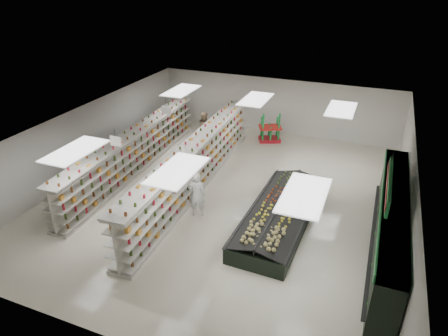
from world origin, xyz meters
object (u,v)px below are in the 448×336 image
at_px(shopper_main, 197,194).
at_px(soda_endcap, 270,128).
at_px(shopper_background, 205,128).
at_px(gondola_left, 135,153).
at_px(gondola_center, 195,167).
at_px(produce_island, 280,214).

bearing_deg(shopper_main, soda_endcap, -112.61).
bearing_deg(shopper_background, gondola_left, 146.96).
relative_size(soda_endcap, shopper_background, 0.86).
bearing_deg(gondola_center, gondola_left, 170.48).
bearing_deg(gondola_left, gondola_center, -9.74).
relative_size(gondola_left, gondola_center, 0.92).
relative_size(gondola_left, shopper_background, 6.25).
bearing_deg(gondola_center, shopper_main, -64.96).
bearing_deg(gondola_center, produce_island, -19.91).
bearing_deg(produce_island, soda_endcap, 108.74).
height_order(gondola_left, soda_endcap, gondola_left).
height_order(gondola_center, soda_endcap, gondola_center).
xyz_separation_m(gondola_left, gondola_center, (3.38, -0.43, 0.08)).
bearing_deg(produce_island, gondola_center, 162.32).
bearing_deg(soda_endcap, shopper_main, -94.02).
xyz_separation_m(gondola_left, produce_island, (7.59, -1.77, -0.49)).
xyz_separation_m(shopper_main, shopper_background, (-2.64, 6.63, -0.02)).
height_order(gondola_left, produce_island, gondola_left).
xyz_separation_m(gondola_left, soda_endcap, (5.00, 5.86, -0.15)).
relative_size(gondola_center, shopper_background, 6.80).
xyz_separation_m(soda_endcap, shopper_main, (-0.58, -8.30, 0.18)).
bearing_deg(gondola_center, shopper_background, 106.94).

